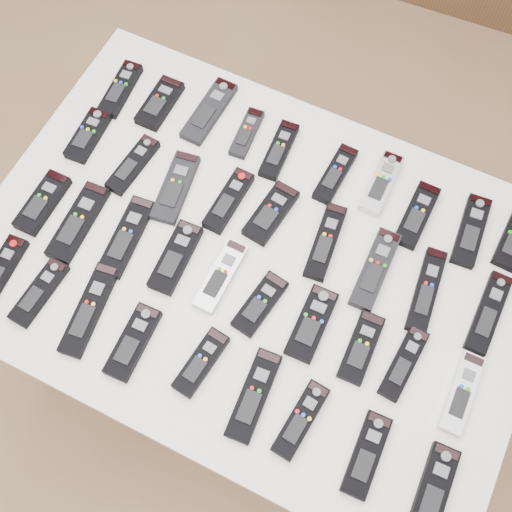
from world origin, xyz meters
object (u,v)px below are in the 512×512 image
at_px(remote_1, 160,103).
at_px(remote_7, 417,215).
at_px(remote_10, 88,135).
at_px(remote_14, 271,213).
at_px(remote_17, 426,290).
at_px(remote_22, 176,257).
at_px(remote_31, 89,310).
at_px(remote_25, 312,324).
at_px(table, 256,269).
at_px(remote_5, 335,174).
at_px(remote_18, 488,313).
at_px(remote_0, 121,89).
at_px(remote_29, 1,270).
at_px(remote_30, 39,292).
at_px(remote_11, 133,165).
at_px(remote_27, 404,363).
at_px(remote_3, 247,133).
at_px(remote_32, 133,342).
at_px(remote_2, 209,111).
at_px(remote_16, 375,269).
at_px(remote_12, 176,187).
at_px(remote_19, 43,203).
at_px(remote_6, 381,183).
at_px(remote_34, 254,395).
at_px(remote_26, 361,347).
at_px(remote_13, 229,201).
at_px(remote_8, 471,231).
at_px(remote_20, 78,222).
at_px(remote_33, 201,362).
at_px(remote_35, 301,420).
at_px(remote_4, 279,150).
at_px(remote_24, 260,304).
at_px(remote_23, 221,276).

distance_m(remote_1, remote_7, 0.68).
height_order(remote_10, remote_14, remote_10).
height_order(remote_1, remote_17, remote_1).
bearing_deg(remote_22, remote_31, -122.91).
xyz_separation_m(remote_22, remote_25, (0.33, -0.01, -0.00)).
bearing_deg(remote_10, table, -16.12).
relative_size(table, remote_5, 7.92).
bearing_deg(remote_18, remote_0, 171.48).
distance_m(remote_29, remote_30, 0.11).
xyz_separation_m(remote_11, remote_27, (0.75, -0.17, -0.00)).
xyz_separation_m(remote_3, remote_5, (0.24, -0.01, 0.00)).
xyz_separation_m(remote_31, remote_32, (0.12, -0.02, 0.00)).
bearing_deg(remote_2, remote_10, -138.01).
bearing_deg(remote_16, remote_12, -179.93).
relative_size(table, remote_18, 6.55).
distance_m(table, remote_11, 0.38).
height_order(remote_14, remote_19, remote_19).
height_order(remote_6, remote_34, remote_6).
bearing_deg(remote_25, remote_19, 178.97).
distance_m(remote_26, remote_29, 0.80).
bearing_deg(remote_16, remote_1, 163.14).
height_order(remote_12, remote_26, same).
xyz_separation_m(table, remote_13, (-0.12, 0.10, 0.07)).
distance_m(remote_10, remote_34, 0.75).
bearing_deg(remote_32, remote_34, 0.04).
relative_size(remote_5, remote_22, 0.92).
relative_size(remote_8, remote_20, 0.90).
bearing_deg(remote_3, remote_10, -157.57).
relative_size(remote_7, remote_10, 1.14).
bearing_deg(remote_13, remote_17, 1.14).
bearing_deg(remote_10, remote_5, 11.94).
bearing_deg(remote_8, remote_25, -127.71).
xyz_separation_m(remote_27, remote_31, (-0.65, -0.19, 0.00)).
bearing_deg(remote_12, remote_33, -62.88).
relative_size(remote_20, remote_35, 1.23).
height_order(remote_4, remote_30, same).
xyz_separation_m(remote_1, remote_29, (-0.09, -0.54, -0.00)).
relative_size(remote_6, remote_24, 1.13).
bearing_deg(remote_0, remote_31, -70.98).
relative_size(remote_11, remote_30, 1.02).
xyz_separation_m(table, remote_3, (-0.17, 0.29, 0.07)).
xyz_separation_m(remote_12, remote_34, (0.38, -0.35, 0.00)).
height_order(remote_7, remote_20, remote_7).
bearing_deg(remote_24, remote_30, -148.43).
bearing_deg(remote_25, remote_12, 157.07).
bearing_deg(remote_10, remote_8, 6.31).
bearing_deg(remote_23, remote_35, -34.96).
bearing_deg(remote_34, remote_5, 91.64).
height_order(remote_2, remote_7, remote_7).
relative_size(remote_19, remote_24, 1.09).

